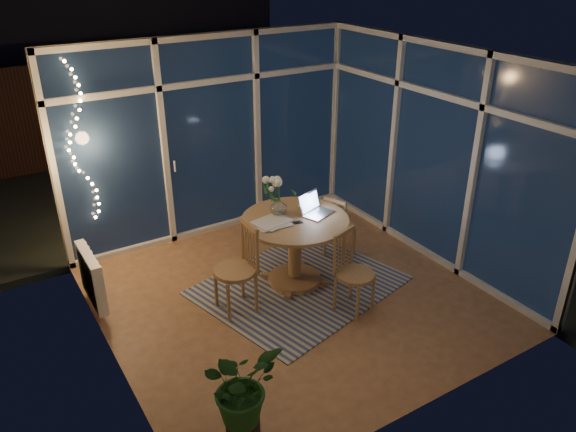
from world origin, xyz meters
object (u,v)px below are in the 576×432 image
object	(u,v)px
flower_vase	(279,206)
potted_plant	(241,397)
chair_right	(340,226)
laptop	(318,204)
chair_left	(235,269)
dining_table	(295,251)
chair_front	(355,273)

from	to	relation	value
flower_vase	potted_plant	distance (m)	2.44
chair_right	laptop	size ratio (longest dim) A/B	2.50
chair_left	laptop	bearing A→B (deg)	96.12
chair_right	flower_vase	world-z (taller)	flower_vase
laptop	flower_vase	distance (m)	0.44
laptop	flower_vase	world-z (taller)	laptop
flower_vase	laptop	bearing A→B (deg)	-31.35
dining_table	chair_left	distance (m)	0.84
chair_front	potted_plant	size ratio (longest dim) A/B	1.21
chair_left	chair_front	xyz separation A→B (m)	(1.07, -0.67, -0.05)
chair_right	laptop	xyz separation A→B (m)	(-0.52, -0.25, 0.52)
potted_plant	chair_right	bearing A→B (deg)	38.69
laptop	potted_plant	size ratio (longest dim) A/B	0.45
dining_table	chair_right	xyz separation A→B (m)	(0.80, 0.22, 0.02)
dining_table	chair_right	distance (m)	0.83
dining_table	laptop	world-z (taller)	laptop
chair_left	potted_plant	bearing A→B (deg)	-24.02
chair_right	laptop	distance (m)	0.78
laptop	flower_vase	xyz separation A→B (m)	(-0.38, 0.23, -0.02)
chair_left	flower_vase	xyz separation A→B (m)	(0.73, 0.32, 0.42)
dining_table	flower_vase	distance (m)	0.56
dining_table	chair_left	world-z (taller)	chair_left
chair_right	laptop	world-z (taller)	laptop
chair_front	chair_left	bearing A→B (deg)	130.64
chair_left	chair_front	bearing A→B (deg)	59.39
chair_left	dining_table	bearing A→B (deg)	100.19
chair_left	chair_right	world-z (taller)	chair_left
chair_right	chair_front	size ratio (longest dim) A/B	0.93
flower_vase	chair_front	bearing A→B (deg)	-71.07
laptop	chair_left	bearing A→B (deg)	164.72
potted_plant	dining_table	bearing A→B (deg)	47.09
chair_right	potted_plant	world-z (taller)	chair_right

